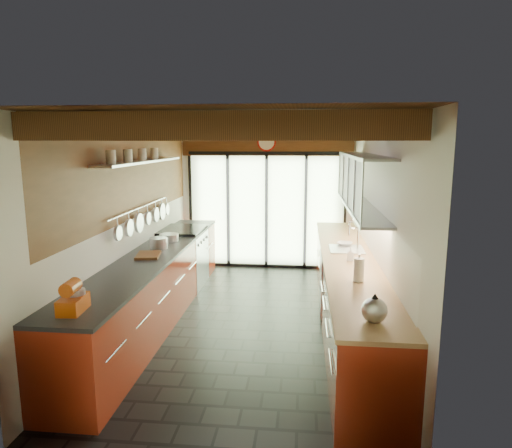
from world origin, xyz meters
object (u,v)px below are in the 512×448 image
Objects in this scene: stand_mixer at (73,299)px; soap_bottle at (351,254)px; paper_towel at (359,270)px; bowl at (345,244)px; kettle at (374,309)px.

soap_bottle is at bearing 37.79° from stand_mixer.
paper_towel reaches higher than bowl.
kettle is 1.93m from soap_bottle.
stand_mixer is 1.56× the size of bowl.
paper_towel is at bearing -90.00° from bowl.
bowl is at bearing 90.00° from paper_towel.
kettle is at bearing -90.00° from bowl.
stand_mixer is at bearing -179.14° from kettle.
paper_towel is 1.39× the size of bowl.
stand_mixer reaches higher than bowl.
kettle is 1.73× the size of soap_bottle.
bowl is (0.00, 1.66, -0.10)m from paper_towel.
stand_mixer is at bearing -132.48° from bowl.
paper_towel is 1.73× the size of soap_bottle.
soap_bottle is at bearing -90.00° from bowl.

